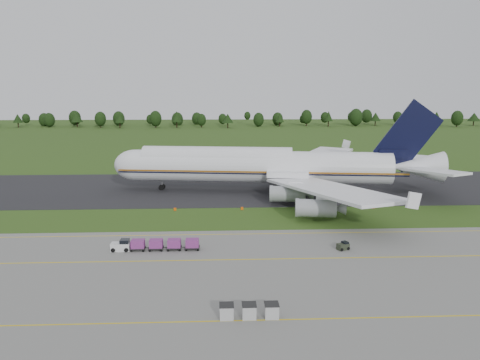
{
  "coord_description": "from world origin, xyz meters",
  "views": [
    {
      "loc": [
        0.98,
        -85.44,
        23.97
      ],
      "look_at": [
        4.93,
        2.0,
        7.02
      ],
      "focal_mm": 35.0,
      "sensor_mm": 36.0,
      "label": 1
    }
  ],
  "objects_px": {
    "aircraft": "(267,166)",
    "baggage_train": "(154,245)",
    "uld_row": "(249,311)",
    "utility_cart": "(343,247)",
    "edge_markers": "(275,208)"
  },
  "relations": [
    {
      "from": "aircraft",
      "to": "baggage_train",
      "type": "relative_size",
      "value": 5.89
    },
    {
      "from": "uld_row",
      "to": "baggage_train",
      "type": "bearing_deg",
      "value": 120.61
    },
    {
      "from": "baggage_train",
      "to": "utility_cart",
      "type": "xyz_separation_m",
      "value": [
        28.65,
        -1.12,
        -0.39
      ]
    },
    {
      "from": "utility_cart",
      "to": "uld_row",
      "type": "xyz_separation_m",
      "value": [
        -15.64,
        -20.87,
        0.3
      ]
    },
    {
      "from": "baggage_train",
      "to": "utility_cart",
      "type": "bearing_deg",
      "value": -2.24
    },
    {
      "from": "uld_row",
      "to": "edge_markers",
      "type": "relative_size",
      "value": 0.15
    },
    {
      "from": "aircraft",
      "to": "uld_row",
      "type": "bearing_deg",
      "value": -97.5
    },
    {
      "from": "edge_markers",
      "to": "baggage_train",
      "type": "bearing_deg",
      "value": -131.97
    },
    {
      "from": "aircraft",
      "to": "edge_markers",
      "type": "bearing_deg",
      "value": -89.8
    },
    {
      "from": "utility_cart",
      "to": "uld_row",
      "type": "bearing_deg",
      "value": -126.86
    },
    {
      "from": "aircraft",
      "to": "utility_cart",
      "type": "xyz_separation_m",
      "value": [
        7.43,
        -41.52,
        -5.73
      ]
    },
    {
      "from": "utility_cart",
      "to": "uld_row",
      "type": "height_order",
      "value": "uld_row"
    },
    {
      "from": "uld_row",
      "to": "aircraft",
      "type": "bearing_deg",
      "value": 82.5
    },
    {
      "from": "baggage_train",
      "to": "uld_row",
      "type": "height_order",
      "value": "baggage_train"
    },
    {
      "from": "uld_row",
      "to": "edge_markers",
      "type": "bearing_deg",
      "value": 79.73
    }
  ]
}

